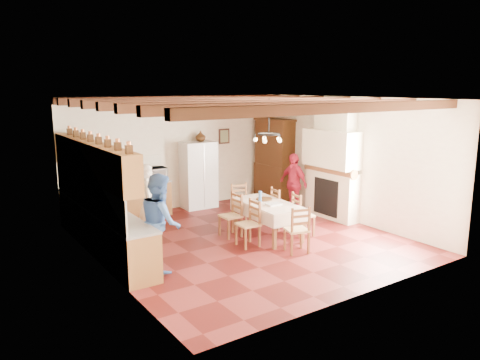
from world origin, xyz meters
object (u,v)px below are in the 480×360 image
at_px(hutch, 275,160).
at_px(chair_right_near, 303,214).
at_px(chair_end_far, 242,204).
at_px(chair_left_far, 231,215).
at_px(chair_end_near, 297,229).
at_px(person_woman_red, 293,183).
at_px(dining_table, 268,207).
at_px(microwave, 155,174).
at_px(chair_right_far, 281,208).
at_px(person_woman_blue, 161,222).
at_px(refrigerator, 197,174).
at_px(person_man, 149,206).
at_px(chair_left_near, 248,223).

xyz_separation_m(hutch, chair_right_near, (-1.48, -2.91, -0.69)).
bearing_deg(chair_end_far, hutch, 46.86).
bearing_deg(chair_left_far, chair_right_near, 58.80).
relative_size(chair_end_near, person_woman_red, 0.62).
bearing_deg(chair_end_near, dining_table, -80.26).
height_order(chair_end_far, microwave, microwave).
distance_m(chair_right_far, microwave, 3.39).
height_order(dining_table, person_woman_blue, person_woman_blue).
height_order(refrigerator, person_woman_blue, refrigerator).
distance_m(hutch, microwave, 3.50).
relative_size(hutch, person_woman_red, 1.50).
bearing_deg(person_woman_red, person_man, -88.14).
bearing_deg(hutch, chair_end_far, -147.64).
height_order(chair_right_far, microwave, microwave).
bearing_deg(chair_left_near, chair_right_near, 88.23).
bearing_deg(dining_table, chair_end_near, -97.00).
relative_size(chair_left_far, chair_right_far, 1.00).
distance_m(hutch, chair_left_near, 4.10).
bearing_deg(person_woman_red, dining_table, -59.85).
height_order(chair_left_far, chair_end_near, same).
bearing_deg(person_man, person_woman_red, -63.10).
height_order(chair_right_far, person_woman_blue, person_woman_blue).
relative_size(dining_table, person_woman_blue, 1.01).
bearing_deg(chair_end_far, chair_end_near, -82.28).
xyz_separation_m(chair_left_near, person_woman_blue, (-1.98, -0.12, 0.39)).
xyz_separation_m(chair_right_near, chair_end_near, (-0.83, -0.75, 0.00)).
relative_size(chair_left_near, chair_right_near, 1.00).
bearing_deg(chair_end_far, chair_right_near, -53.97).
bearing_deg(microwave, person_woman_blue, -110.10).
distance_m(refrigerator, chair_left_near, 3.47).
distance_m(refrigerator, dining_table, 3.10).
xyz_separation_m(hutch, dining_table, (-2.18, -2.53, -0.50)).
xyz_separation_m(chair_right_far, chair_end_far, (-0.58, 0.79, 0.00)).
bearing_deg(chair_end_far, microwave, 137.67).
bearing_deg(chair_left_far, microwave, -167.14).
distance_m(dining_table, chair_right_near, 0.81).
relative_size(chair_right_far, person_woman_red, 0.62).
bearing_deg(chair_end_near, person_man, -22.21).
relative_size(chair_right_far, person_man, 0.55).
relative_size(dining_table, chair_end_near, 1.84).
xyz_separation_m(chair_right_near, microwave, (-1.98, 3.41, 0.58)).
relative_size(hutch, chair_left_far, 2.44).
xyz_separation_m(hutch, chair_end_far, (-2.12, -1.43, -0.69)).
xyz_separation_m(dining_table, chair_right_far, (0.64, 0.30, -0.19)).
bearing_deg(chair_right_near, person_woman_blue, 103.60).
distance_m(chair_right_near, chair_right_far, 0.68).
bearing_deg(dining_table, microwave, 113.01).
relative_size(chair_end_near, microwave, 1.68).
bearing_deg(person_woman_red, chair_left_near, -63.41).
xyz_separation_m(refrigerator, chair_right_far, (0.66, -2.79, -0.41)).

